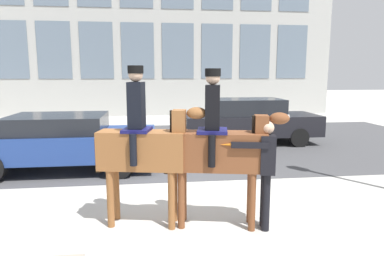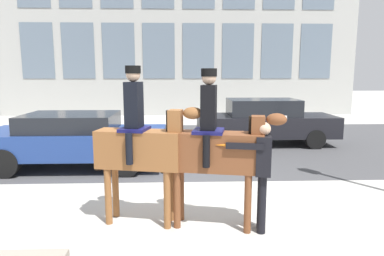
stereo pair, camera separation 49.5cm
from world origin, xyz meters
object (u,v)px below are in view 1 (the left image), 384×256
(pedestrian_bystander, at_px, (265,166))
(mounted_horse_companion, at_px, (219,147))
(street_car_far_lane, at_px, (250,120))
(street_car_near_lane, at_px, (63,140))
(mounted_horse_lead, at_px, (144,145))

(pedestrian_bystander, bearing_deg, mounted_horse_companion, -4.57)
(street_car_far_lane, bearing_deg, pedestrian_bystander, -104.44)
(mounted_horse_companion, height_order, pedestrian_bystander, mounted_horse_companion)
(street_car_near_lane, height_order, street_car_far_lane, street_car_far_lane)
(mounted_horse_companion, bearing_deg, street_car_near_lane, 143.47)
(mounted_horse_lead, xyz_separation_m, street_car_near_lane, (-2.08, 3.42, -0.55))
(mounted_horse_companion, distance_m, pedestrian_bystander, 0.77)
(mounted_horse_companion, xyz_separation_m, street_car_near_lane, (-3.24, 3.61, -0.53))
(street_car_near_lane, bearing_deg, mounted_horse_companion, -48.04)
(pedestrian_bystander, bearing_deg, street_car_near_lane, -32.51)
(pedestrian_bystander, distance_m, street_car_far_lane, 6.70)
(mounted_horse_lead, relative_size, street_car_near_lane, 0.56)
(mounted_horse_lead, distance_m, mounted_horse_companion, 1.18)
(pedestrian_bystander, bearing_deg, street_car_far_lane, -92.87)
(street_car_far_lane, bearing_deg, mounted_horse_lead, -119.98)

